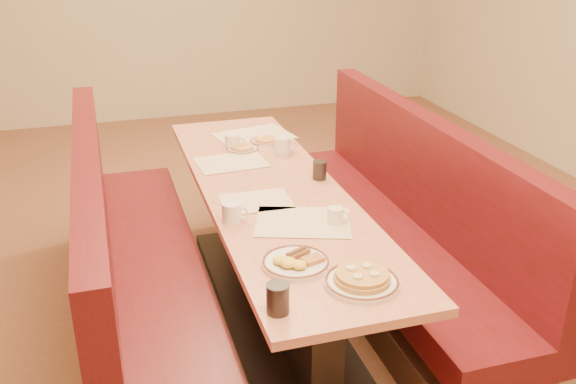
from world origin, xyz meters
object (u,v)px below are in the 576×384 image
object	(u,v)px
booth_left	(134,275)
soda_tumbler_mid	(320,170)
coffee_mug_c	(283,146)
coffee_mug_d	(233,142)
eggs_plate	(295,262)
diner_table	(273,253)
coffee_mug_b	(233,212)
booth_right	(396,237)
coffee_mug_a	(336,215)
pancake_plate	(362,280)
soda_tumbler_near	(278,299)

from	to	relation	value
booth_left	soda_tumbler_mid	distance (m)	1.10
coffee_mug_c	coffee_mug_d	world-z (taller)	coffee_mug_c
eggs_plate	diner_table	bearing A→B (deg)	81.25
coffee_mug_b	coffee_mug_c	distance (m)	0.94
booth_right	coffee_mug_a	size ratio (longest dim) A/B	24.89
coffee_mug_a	coffee_mug_c	bearing A→B (deg)	109.62
booth_left	coffee_mug_d	bearing A→B (deg)	44.05
coffee_mug_d	coffee_mug_c	bearing A→B (deg)	-13.15
pancake_plate	coffee_mug_c	world-z (taller)	coffee_mug_c
coffee_mug_d	diner_table	bearing A→B (deg)	-65.69
booth_right	coffee_mug_b	world-z (taller)	booth_right
coffee_mug_b	coffee_mug_c	bearing A→B (deg)	79.17
booth_right	coffee_mug_d	bearing A→B (deg)	140.62
booth_left	coffee_mug_d	xyz separation A→B (m)	(0.67, 0.65, 0.44)
booth_right	soda_tumbler_mid	world-z (taller)	booth_right
diner_table	eggs_plate	world-z (taller)	eggs_plate
pancake_plate	booth_right	bearing A→B (deg)	56.78
diner_table	eggs_plate	size ratio (longest dim) A/B	9.01
diner_table	pancake_plate	world-z (taller)	pancake_plate
coffee_mug_a	soda_tumbler_mid	distance (m)	0.54
coffee_mug_a	coffee_mug_d	world-z (taller)	coffee_mug_d
diner_table	coffee_mug_a	size ratio (longest dim) A/B	24.89
eggs_plate	coffee_mug_c	distance (m)	1.32
booth_right	soda_tumbler_near	bearing A→B (deg)	-133.00
booth_left	pancake_plate	bearing A→B (deg)	-51.07
diner_table	coffee_mug_c	bearing A→B (deg)	67.17
pancake_plate	soda_tumbler_near	distance (m)	0.37
coffee_mug_b	soda_tumbler_near	xyz separation A→B (m)	(-0.00, -0.76, 0.01)
diner_table	coffee_mug_b	xyz separation A→B (m)	(-0.28, -0.33, 0.42)
booth_right	coffee_mug_d	xyz separation A→B (m)	(-0.79, 0.65, 0.44)
coffee_mug_b	soda_tumbler_mid	world-z (taller)	soda_tumbler_mid
eggs_plate	coffee_mug_a	size ratio (longest dim) A/B	2.76
eggs_plate	coffee_mug_d	xyz separation A→B (m)	(0.06, 1.44, 0.03)
diner_table	soda_tumbler_near	bearing A→B (deg)	-104.46
coffee_mug_b	coffee_mug_a	bearing A→B (deg)	1.18
booth_left	coffee_mug_a	distance (m)	1.11
booth_right	soda_tumbler_near	xyz separation A→B (m)	(-1.01, -1.09, 0.45)
eggs_plate	coffee_mug_a	bearing A→B (deg)	47.00
booth_right	eggs_plate	bearing A→B (deg)	-137.24
booth_right	soda_tumbler_mid	bearing A→B (deg)	172.81
coffee_mug_b	soda_tumbler_near	distance (m)	0.76
coffee_mug_a	eggs_plate	bearing A→B (deg)	-111.40
diner_table	soda_tumbler_mid	distance (m)	0.51
diner_table	coffee_mug_c	xyz separation A→B (m)	(0.20, 0.48, 0.43)
booth_right	coffee_mug_d	size ratio (longest dim) A/B	20.37
diner_table	coffee_mug_b	bearing A→B (deg)	-130.38
coffee_mug_c	pancake_plate	bearing A→B (deg)	-98.33
coffee_mug_c	soda_tumbler_mid	distance (m)	0.43
pancake_plate	eggs_plate	bearing A→B (deg)	133.06
coffee_mug_a	coffee_mug_d	xyz separation A→B (m)	(-0.23, 1.13, 0.01)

